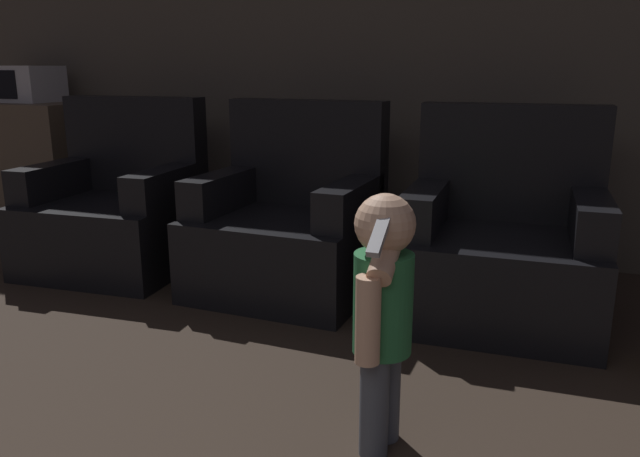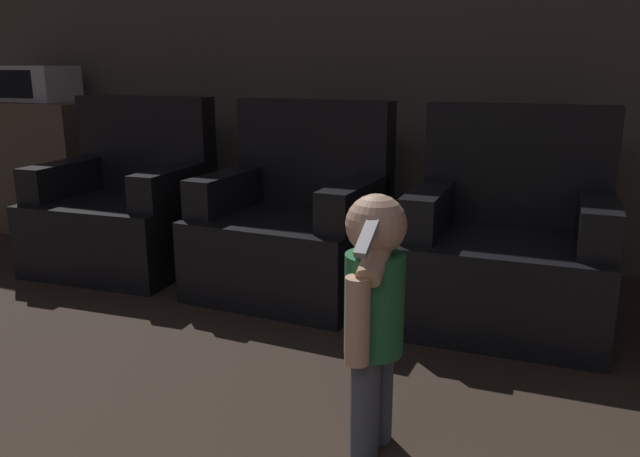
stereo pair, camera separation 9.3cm
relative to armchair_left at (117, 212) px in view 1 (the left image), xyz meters
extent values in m
cube|color=#51493F|center=(1.47, 0.94, 0.96)|extent=(8.40, 0.05, 2.60)
cube|color=black|center=(0.00, -0.06, -0.13)|extent=(0.94, 0.85, 0.42)
cube|color=black|center=(-0.02, 0.26, 0.37)|extent=(0.90, 0.21, 0.58)
cube|color=black|center=(-0.36, -0.08, 0.19)|extent=(0.20, 0.65, 0.20)
cube|color=black|center=(0.37, -0.04, 0.19)|extent=(0.20, 0.65, 0.20)
cube|color=black|center=(1.12, -0.06, -0.13)|extent=(0.93, 0.83, 0.42)
cube|color=black|center=(1.13, 0.26, 0.37)|extent=(0.90, 0.19, 0.58)
cube|color=black|center=(0.75, -0.05, 0.19)|extent=(0.18, 0.64, 0.20)
cube|color=black|center=(1.48, -0.08, 0.19)|extent=(0.18, 0.64, 0.20)
cube|color=black|center=(2.23, -0.06, -0.13)|extent=(0.92, 0.82, 0.42)
cube|color=black|center=(2.22, 0.26, 0.37)|extent=(0.90, 0.18, 0.58)
cube|color=black|center=(1.86, -0.07, 0.19)|extent=(0.18, 0.64, 0.20)
cube|color=black|center=(2.60, -0.05, 0.19)|extent=(0.18, 0.64, 0.20)
cylinder|color=#474C56|center=(1.97, -1.21, -0.17)|extent=(0.09, 0.09, 0.33)
cylinder|color=#474C56|center=(1.96, -1.31, -0.17)|extent=(0.09, 0.09, 0.33)
cylinder|color=#236638|center=(1.96, -1.26, 0.15)|extent=(0.18, 0.18, 0.31)
sphere|color=tan|center=(1.96, -1.26, 0.39)|extent=(0.18, 0.18, 0.18)
cylinder|color=tan|center=(1.95, -1.37, 0.13)|extent=(0.07, 0.07, 0.26)
cylinder|color=tan|center=(1.98, -1.27, 0.33)|extent=(0.07, 0.27, 0.20)
cube|color=#99999E|center=(1.98, -1.38, 0.40)|extent=(0.04, 0.16, 0.10)
cube|color=brown|center=(-1.14, 0.55, 0.13)|extent=(0.98, 0.64, 0.94)
cube|color=#B7B7BC|center=(-1.19, 0.55, 0.72)|extent=(0.56, 0.35, 0.25)
camera|label=1|loc=(2.39, -2.99, 0.84)|focal=35.00mm
camera|label=2|loc=(2.48, -2.95, 0.84)|focal=35.00mm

